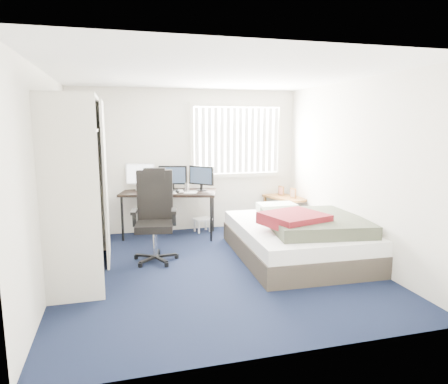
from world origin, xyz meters
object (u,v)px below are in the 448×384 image
office_chair (155,225)px  bed (299,237)px  desk (169,190)px  nightstand (286,200)px

office_chair → bed: 2.05m
desk → nightstand: size_ratio=1.82×
desk → office_chair: office_chair is taller
nightstand → bed: 1.67m
bed → nightstand: bearing=72.9°
desk → office_chair: bearing=-107.1°
bed → desk: bearing=135.7°
nightstand → bed: bearing=-107.1°
desk → office_chair: size_ratio=1.33×
office_chair → bed: (2.00, -0.44, -0.19)m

